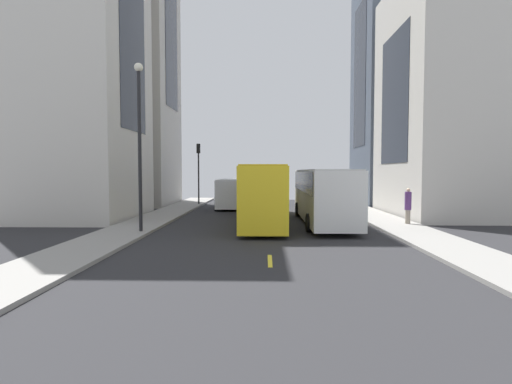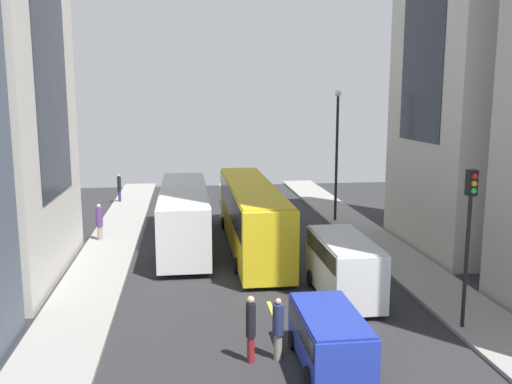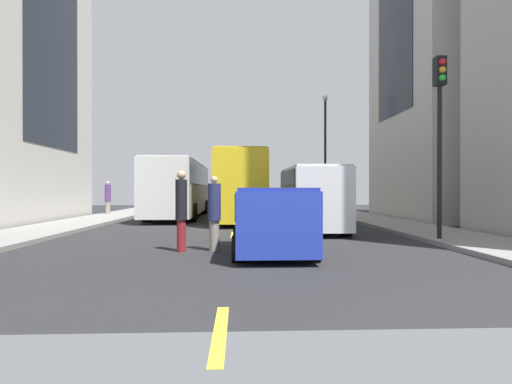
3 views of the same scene
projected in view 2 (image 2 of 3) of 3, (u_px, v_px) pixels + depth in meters
ground_plane at (244, 242)px, 32.07m from camera, size 41.95×41.95×0.00m
sidewalk_west at (111, 245)px, 31.11m from camera, size 2.85×44.00×0.15m
sidewalk_east at (370, 237)px, 33.01m from camera, size 2.85×44.00×0.15m
lane_stripe_1 at (272, 311)px, 21.81m from camera, size 0.16×2.00×0.01m
lane_stripe_2 at (244, 242)px, 32.07m from camera, size 0.16×2.00×0.01m
lane_stripe_3 at (229, 207)px, 42.33m from camera, size 0.16×2.00×0.01m
lane_stripe_4 at (221, 185)px, 52.59m from camera, size 0.16×2.00×0.01m
building_east_1 at (493, 0)px, 28.93m from camera, size 7.53×9.23×26.65m
city_bus_white at (184, 211)px, 31.04m from camera, size 2.80×12.20×3.35m
streetcar_yellow at (251, 210)px, 30.72m from camera, size 2.70×14.64×3.59m
delivery_van_white at (344, 263)px, 23.00m from camera, size 2.25×5.23×2.58m
car_blue_0 at (330, 334)px, 17.29m from camera, size 2.06×4.01×1.73m
pedestrian_crossing_near at (99, 221)px, 31.86m from camera, size 0.38×0.38×2.10m
pedestrian_waiting_curb at (119, 187)px, 43.52m from camera, size 0.29×0.29×2.18m
pedestrian_walking_far at (251, 327)px, 17.42m from camera, size 0.32×0.32×2.21m
pedestrian_crossing_mid at (278, 327)px, 17.64m from camera, size 0.36×0.36×2.06m
traffic_light_near_corner at (469, 219)px, 19.29m from camera, size 0.32×0.44×5.71m
streetlamp_near at (337, 144)px, 36.27m from camera, size 0.44×0.44×8.61m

